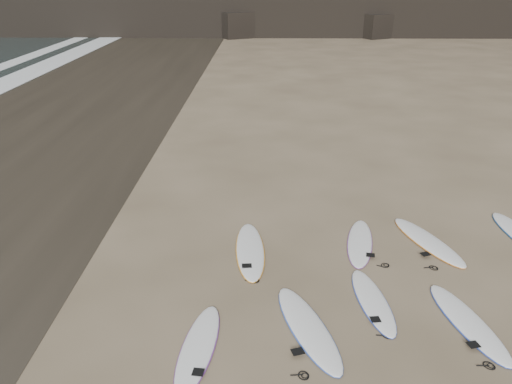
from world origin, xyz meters
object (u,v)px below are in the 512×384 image
surfboard_0 (198,346)px  surfboard_5 (250,250)px  surfboard_7 (428,241)px  surfboard_3 (468,322)px  surfboard_2 (373,301)px  surfboard_1 (308,327)px  surfboard_6 (360,242)px

surfboard_0 → surfboard_5: size_ratio=0.87×
surfboard_0 → surfboard_7: size_ratio=0.90×
surfboard_3 → surfboard_5: surfboard_5 is taller
surfboard_0 → surfboard_2: size_ratio=1.04×
surfboard_1 → surfboard_2: size_ratio=1.16×
surfboard_1 → surfboard_5: surfboard_5 is taller
surfboard_0 → surfboard_5: surfboard_5 is taller
surfboard_5 → surfboard_1: bearing=-71.5°
surfboard_2 → surfboard_5: size_ratio=0.84×
surfboard_3 → surfboard_7: bearing=73.8°
surfboard_0 → surfboard_1: bearing=22.3°
surfboard_0 → surfboard_6: (3.58, 3.84, 0.00)m
surfboard_0 → surfboard_6: bearing=53.9°
surfboard_0 → surfboard_6: surfboard_6 is taller
surfboard_1 → surfboard_5: size_ratio=0.98×
surfboard_1 → surfboard_5: bearing=94.0°
surfboard_5 → surfboard_6: surfboard_5 is taller
surfboard_3 → surfboard_6: (-1.56, 3.06, -0.00)m
surfboard_7 → surfboard_3: bearing=-114.1°
surfboard_1 → surfboard_7: same height
surfboard_0 → surfboard_7: surfboard_7 is taller
surfboard_2 → surfboard_3: bearing=-27.6°
surfboard_6 → surfboard_1: bearing=-104.0°
surfboard_7 → surfboard_5: bearing=165.5°
surfboard_0 → surfboard_1: surfboard_1 is taller
surfboard_5 → surfboard_3: bearing=-35.5°
surfboard_0 → surfboard_5: 3.51m
surfboard_2 → surfboard_7: (1.87, 2.50, 0.01)m
surfboard_2 → surfboard_6: 2.42m
surfboard_2 → surfboard_6: size_ratio=0.95×
surfboard_2 → surfboard_6: surfboard_6 is taller
surfboard_0 → surfboard_2: bearing=29.4°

